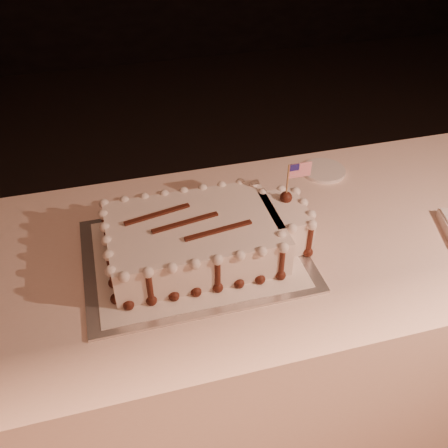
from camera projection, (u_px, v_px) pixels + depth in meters
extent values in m
cube|color=#FFD9C5|center=(312.00, 316.00, 1.65)|extent=(2.40, 0.80, 0.75)
cube|color=silver|center=(195.00, 255.00, 1.33)|extent=(0.58, 0.44, 0.01)
cube|color=white|center=(195.00, 253.00, 1.32)|extent=(0.52, 0.40, 0.00)
cube|color=white|center=(194.00, 238.00, 1.29)|extent=(0.44, 0.29, 0.10)
cube|color=white|center=(285.00, 223.00, 1.34)|extent=(0.10, 0.17, 0.10)
sphere|color=#4D1E13|center=(129.00, 305.00, 1.17)|extent=(0.03, 0.03, 0.03)
sphere|color=#4D1E13|center=(152.00, 300.00, 1.18)|extent=(0.03, 0.03, 0.03)
sphere|color=#4D1E13|center=(174.00, 296.00, 1.19)|extent=(0.03, 0.03, 0.03)
sphere|color=#4D1E13|center=(196.00, 292.00, 1.20)|extent=(0.03, 0.03, 0.03)
sphere|color=#4D1E13|center=(218.00, 287.00, 1.21)|extent=(0.03, 0.03, 0.03)
sphere|color=#4D1E13|center=(239.00, 283.00, 1.22)|extent=(0.03, 0.03, 0.03)
sphere|color=#4D1E13|center=(260.00, 279.00, 1.23)|extent=(0.03, 0.03, 0.03)
sphere|color=#4D1E13|center=(280.00, 275.00, 1.25)|extent=(0.03, 0.03, 0.03)
sphere|color=#4D1E13|center=(278.00, 263.00, 1.28)|extent=(0.03, 0.03, 0.03)
sphere|color=#4D1E13|center=(289.00, 256.00, 1.30)|extent=(0.03, 0.03, 0.03)
sphere|color=#4D1E13|center=(308.00, 252.00, 1.31)|extent=(0.03, 0.03, 0.03)
sphere|color=#4D1E13|center=(307.00, 242.00, 1.35)|extent=(0.03, 0.03, 0.03)
sphere|color=#4D1E13|center=(300.00, 230.00, 1.39)|extent=(0.03, 0.03, 0.03)
sphere|color=#4D1E13|center=(293.00, 218.00, 1.43)|extent=(0.03, 0.03, 0.03)
sphere|color=#4D1E13|center=(279.00, 216.00, 1.43)|extent=(0.03, 0.03, 0.03)
sphere|color=#4D1E13|center=(261.00, 219.00, 1.42)|extent=(0.03, 0.03, 0.03)
sphere|color=#4D1E13|center=(252.00, 212.00, 1.45)|extent=(0.03, 0.03, 0.03)
sphere|color=#4D1E13|center=(239.00, 209.00, 1.46)|extent=(0.03, 0.03, 0.03)
sphere|color=#4D1E13|center=(222.00, 212.00, 1.45)|extent=(0.03, 0.03, 0.03)
sphere|color=#4D1E13|center=(204.00, 215.00, 1.44)|extent=(0.03, 0.03, 0.03)
sphere|color=#4D1E13|center=(185.00, 218.00, 1.43)|extent=(0.03, 0.03, 0.03)
sphere|color=#4D1E13|center=(167.00, 221.00, 1.42)|extent=(0.03, 0.03, 0.03)
sphere|color=#4D1E13|center=(148.00, 224.00, 1.41)|extent=(0.03, 0.03, 0.03)
sphere|color=#4D1E13|center=(128.00, 227.00, 1.39)|extent=(0.03, 0.03, 0.03)
sphere|color=#4D1E13|center=(109.00, 230.00, 1.38)|extent=(0.03, 0.03, 0.03)
sphere|color=#4D1E13|center=(108.00, 242.00, 1.35)|extent=(0.03, 0.03, 0.03)
sphere|color=#4D1E13|center=(110.00, 254.00, 1.31)|extent=(0.03, 0.03, 0.03)
sphere|color=#4D1E13|center=(112.00, 268.00, 1.26)|extent=(0.03, 0.03, 0.03)
sphere|color=#4D1E13|center=(114.00, 283.00, 1.22)|extent=(0.03, 0.03, 0.03)
sphere|color=#4D1E13|center=(116.00, 299.00, 1.18)|extent=(0.03, 0.03, 0.03)
sphere|color=white|center=(124.00, 277.00, 1.11)|extent=(0.03, 0.03, 0.03)
sphere|color=white|center=(148.00, 272.00, 1.12)|extent=(0.03, 0.03, 0.03)
sphere|color=white|center=(171.00, 268.00, 1.13)|extent=(0.03, 0.03, 0.03)
sphere|color=white|center=(195.00, 264.00, 1.14)|extent=(0.03, 0.03, 0.03)
sphere|color=white|center=(217.00, 260.00, 1.15)|extent=(0.03, 0.03, 0.03)
sphere|color=white|center=(240.00, 256.00, 1.17)|extent=(0.03, 0.03, 0.03)
sphere|color=white|center=(262.00, 252.00, 1.18)|extent=(0.03, 0.03, 0.03)
sphere|color=white|center=(283.00, 248.00, 1.19)|extent=(0.03, 0.03, 0.03)
sphere|color=white|center=(281.00, 236.00, 1.22)|extent=(0.03, 0.03, 0.03)
sphere|color=white|center=(292.00, 229.00, 1.24)|extent=(0.03, 0.03, 0.03)
sphere|color=white|center=(312.00, 225.00, 1.26)|extent=(0.03, 0.03, 0.03)
sphere|color=white|center=(311.00, 215.00, 1.29)|extent=(0.03, 0.03, 0.03)
sphere|color=white|center=(303.00, 203.00, 1.33)|extent=(0.03, 0.03, 0.03)
sphere|color=white|center=(296.00, 192.00, 1.37)|extent=(0.03, 0.03, 0.03)
sphere|color=white|center=(281.00, 190.00, 1.38)|extent=(0.03, 0.03, 0.03)
sphere|color=white|center=(263.00, 193.00, 1.37)|extent=(0.03, 0.03, 0.03)
sphere|color=white|center=(253.00, 186.00, 1.39)|extent=(0.03, 0.03, 0.03)
sphere|color=white|center=(240.00, 183.00, 1.40)|extent=(0.03, 0.03, 0.03)
sphere|color=white|center=(222.00, 186.00, 1.39)|extent=(0.03, 0.03, 0.03)
sphere|color=white|center=(203.00, 189.00, 1.38)|extent=(0.03, 0.03, 0.03)
sphere|color=white|center=(184.00, 192.00, 1.37)|extent=(0.03, 0.03, 0.03)
sphere|color=white|center=(164.00, 195.00, 1.36)|extent=(0.03, 0.03, 0.03)
sphere|color=white|center=(144.00, 198.00, 1.35)|extent=(0.03, 0.03, 0.03)
sphere|color=white|center=(124.00, 201.00, 1.34)|extent=(0.03, 0.03, 0.03)
sphere|color=white|center=(104.00, 204.00, 1.33)|extent=(0.03, 0.03, 0.03)
sphere|color=white|center=(103.00, 215.00, 1.29)|extent=(0.03, 0.03, 0.03)
sphere|color=white|center=(105.00, 227.00, 1.25)|extent=(0.03, 0.03, 0.03)
sphere|color=white|center=(106.00, 241.00, 1.21)|extent=(0.03, 0.03, 0.03)
sphere|color=white|center=(108.00, 255.00, 1.17)|extent=(0.03, 0.03, 0.03)
sphere|color=white|center=(110.00, 271.00, 1.13)|extent=(0.03, 0.03, 0.03)
cylinder|color=#4D1E13|center=(150.00, 287.00, 1.15)|extent=(0.01, 0.01, 0.10)
sphere|color=#4D1E13|center=(151.00, 300.00, 1.18)|extent=(0.02, 0.02, 0.02)
cylinder|color=#4D1E13|center=(218.00, 275.00, 1.18)|extent=(0.01, 0.01, 0.10)
sphere|color=#4D1E13|center=(218.00, 287.00, 1.21)|extent=(0.02, 0.02, 0.02)
cylinder|color=#4D1E13|center=(282.00, 262.00, 1.22)|extent=(0.01, 0.01, 0.10)
sphere|color=#4D1E13|center=(281.00, 275.00, 1.24)|extent=(0.02, 0.02, 0.02)
cylinder|color=#4D1E13|center=(310.00, 240.00, 1.29)|extent=(0.01, 0.01, 0.10)
sphere|color=#4D1E13|center=(308.00, 252.00, 1.31)|extent=(0.02, 0.02, 0.02)
cylinder|color=#4D1E13|center=(294.00, 206.00, 1.40)|extent=(0.01, 0.01, 0.10)
sphere|color=#4D1E13|center=(293.00, 217.00, 1.43)|extent=(0.02, 0.02, 0.02)
cylinder|color=#4D1E13|center=(253.00, 200.00, 1.42)|extent=(0.01, 0.01, 0.10)
sphere|color=#4D1E13|center=(252.00, 211.00, 1.45)|extent=(0.02, 0.02, 0.02)
cylinder|color=#4D1E13|center=(203.00, 203.00, 1.41)|extent=(0.01, 0.01, 0.10)
sphere|color=#4D1E13|center=(204.00, 214.00, 1.44)|extent=(0.02, 0.02, 0.02)
cylinder|color=#4D1E13|center=(146.00, 212.00, 1.38)|extent=(0.01, 0.01, 0.10)
sphere|color=#4D1E13|center=(148.00, 223.00, 1.40)|extent=(0.02, 0.02, 0.02)
cylinder|color=#4D1E13|center=(106.00, 229.00, 1.32)|extent=(0.01, 0.01, 0.10)
sphere|color=#4D1E13|center=(108.00, 241.00, 1.34)|extent=(0.02, 0.02, 0.02)
cylinder|color=#4D1E13|center=(111.00, 270.00, 1.20)|extent=(0.01, 0.01, 0.10)
sphere|color=#4D1E13|center=(114.00, 282.00, 1.22)|extent=(0.02, 0.02, 0.02)
cube|color=#4D1E13|center=(157.00, 214.00, 1.28)|extent=(0.18, 0.05, 0.01)
cube|color=#4D1E13|center=(185.00, 222.00, 1.25)|extent=(0.18, 0.04, 0.01)
cube|color=#4D1E13|center=(219.00, 230.00, 1.23)|extent=(0.18, 0.04, 0.01)
sphere|color=#4D1E13|center=(286.00, 197.00, 1.33)|extent=(0.03, 0.03, 0.03)
cylinder|color=tan|center=(287.00, 185.00, 1.30)|extent=(0.00, 0.00, 0.12)
cube|color=red|center=(300.00, 170.00, 1.28)|extent=(0.06, 0.00, 0.04)
cube|color=navy|center=(294.00, 167.00, 1.27)|extent=(0.03, 0.00, 0.02)
cylinder|color=white|center=(323.00, 171.00, 1.65)|extent=(0.14, 0.14, 0.01)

